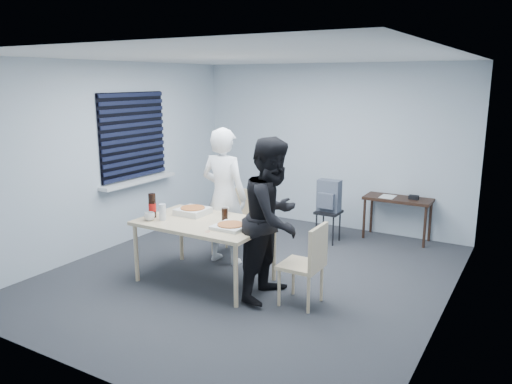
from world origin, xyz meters
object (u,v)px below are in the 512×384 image
Objects in this scene: soda_bottle at (152,206)px; backpack at (329,196)px; mug_a at (150,216)px; chair_right at (309,260)px; chair_far at (233,216)px; person_black at (273,219)px; side_table at (398,203)px; person_white at (224,196)px; mug_b at (225,211)px; dining_table at (205,226)px; stool at (328,218)px.

backpack is at bearing 59.64° from soda_bottle.
chair_right is at bearing 9.22° from mug_a.
chair_far is 0.50× the size of person_black.
backpack is at bearing -143.08° from side_table.
person_white is at bearing -133.19° from backpack.
soda_bottle is (-1.96, -0.19, 0.37)m from chair_right.
mug_b is (0.21, -0.29, -0.10)m from person_white.
person_black is 0.90m from mug_b.
person_white is (-0.16, 0.65, 0.21)m from dining_table.
side_table is 1.06m from backpack.
chair_right is (1.33, 0.01, -0.17)m from dining_table.
backpack is (0.70, 2.08, 0.02)m from dining_table.
person_white reaches higher than chair_far.
dining_table is 1.34m from chair_right.
backpack is 3.74× the size of mug_a.
soda_bottle is (-0.63, -0.19, 0.20)m from dining_table.
person_black is 17.70× the size of mug_b.
dining_table is 5.21× the size of soda_bottle.
chair_right is 0.50× the size of person_black.
dining_table is at bearing -75.08° from chair_far.
dining_table reaches higher than stool.
chair_far is at bearing -132.49° from stool.
chair_right is 0.58m from person_black.
side_table is (0.21, 2.71, 0.05)m from chair_right.
side_table is 3.63m from soda_bottle.
soda_bottle reaches higher than mug_b.
backpack reaches higher than stool.
soda_bottle is at bearing -126.81° from side_table.
stool is (-0.19, 2.06, -0.52)m from person_black.
chair_far is 7.24× the size of mug_a.
side_table is at bearing 60.38° from dining_table.
dining_table is 3.30× the size of backpack.
stool is (0.86, 1.45, -0.52)m from person_white.
side_table is at bearing 85.52° from chair_right.
person_black is at bearing 176.27° from chair_right.
person_black is 2.77m from side_table.
mug_a is (-2.11, -3.01, 0.22)m from side_table.
soda_bottle is at bearing 60.68° from person_white.
mug_b is (0.62, 0.66, -0.00)m from mug_a.
chair_right is 8.90× the size of mug_b.
chair_right is 2.19m from stool.
mug_b reaches higher than stool.
chair_far is 1.90m from chair_right.
chair_far is at bearing 77.43° from mug_a.
person_black is at bearing -84.80° from stool.
backpack reaches higher than chair_far.
mug_b is at bearing 68.96° from person_black.
chair_far is at bearing 104.92° from dining_table.
stool is 3.85× the size of mug_a.
person_black is 1.83× the size of side_table.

